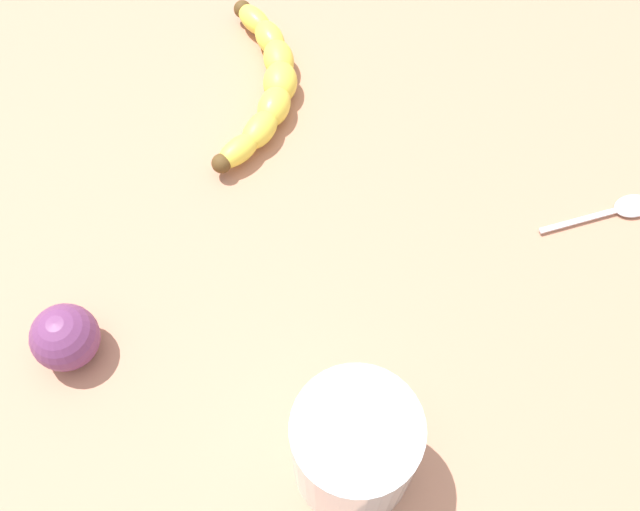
# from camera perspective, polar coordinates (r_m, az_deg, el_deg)

# --- Properties ---
(wooden_tabletop) EXTENTS (1.20, 1.20, 0.03)m
(wooden_tabletop) POSITION_cam_1_polar(r_m,az_deg,el_deg) (0.65, -0.18, -1.40)
(wooden_tabletop) COLOR tan
(wooden_tabletop) RESTS_ON ground
(banana) EXTENTS (0.12, 0.21, 0.03)m
(banana) POSITION_cam_1_polar(r_m,az_deg,el_deg) (0.74, -4.28, 13.65)
(banana) COLOR yellow
(banana) RESTS_ON wooden_tabletop
(smoothie_glass) EXTENTS (0.09, 0.09, 0.10)m
(smoothie_glass) POSITION_cam_1_polar(r_m,az_deg,el_deg) (0.52, 2.77, -15.09)
(smoothie_glass) COLOR silver
(smoothie_glass) RESTS_ON wooden_tabletop
(plum_fruit) EXTENTS (0.05, 0.05, 0.05)m
(plum_fruit) POSITION_cam_1_polar(r_m,az_deg,el_deg) (0.61, -19.68, -6.17)
(plum_fruit) COLOR #6B3360
(plum_fruit) RESTS_ON wooden_tabletop
(teaspoon) EXTENTS (0.09, 0.09, 0.01)m
(teaspoon) POSITION_cam_1_polar(r_m,az_deg,el_deg) (0.72, 23.25, 3.52)
(teaspoon) COLOR silver
(teaspoon) RESTS_ON wooden_tabletop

